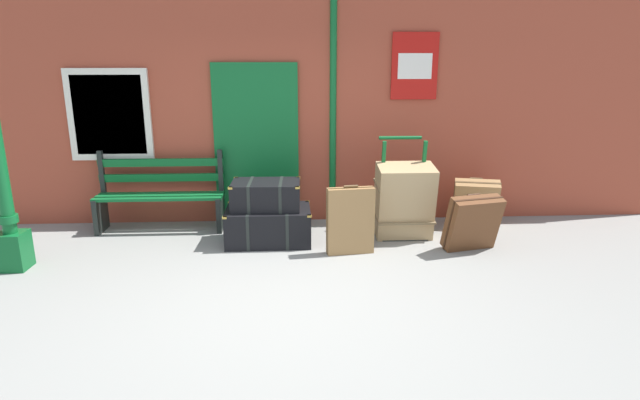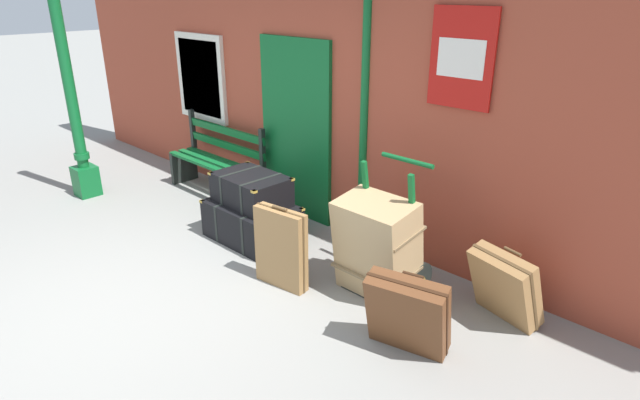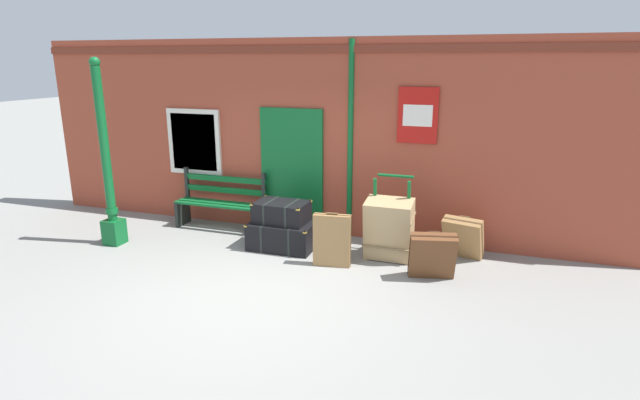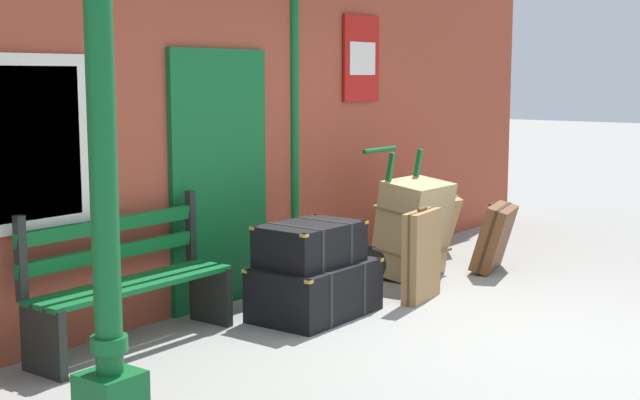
% 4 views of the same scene
% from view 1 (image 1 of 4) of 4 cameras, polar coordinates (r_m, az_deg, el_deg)
% --- Properties ---
extents(ground_plane, '(60.00, 60.00, 0.00)m').
position_cam_1_polar(ground_plane, '(4.85, -4.07, -10.94)').
color(ground_plane, gray).
extents(brick_facade, '(10.40, 0.35, 3.20)m').
position_cam_1_polar(brick_facade, '(6.96, -4.16, 10.80)').
color(brick_facade, '#9E422D').
rests_on(brick_facade, ground).
extents(lamp_post, '(0.28, 0.28, 2.90)m').
position_cam_1_polar(lamp_post, '(6.10, -31.86, 3.15)').
color(lamp_post, '#0F5B28').
rests_on(lamp_post, ground).
extents(platform_bench, '(1.60, 0.43, 1.01)m').
position_cam_1_polar(platform_bench, '(6.94, -17.17, 0.46)').
color(platform_bench, '#0F5B28').
rests_on(platform_bench, ground).
extents(steamer_trunk_base, '(1.02, 0.66, 0.43)m').
position_cam_1_polar(steamer_trunk_base, '(6.24, -5.70, -2.79)').
color(steamer_trunk_base, black).
rests_on(steamer_trunk_base, ground).
extents(steamer_trunk_middle, '(0.82, 0.57, 0.33)m').
position_cam_1_polar(steamer_trunk_middle, '(6.17, -5.98, 0.57)').
color(steamer_trunk_middle, black).
rests_on(steamer_trunk_middle, steamer_trunk_base).
extents(porters_trolley, '(0.71, 0.56, 1.21)m').
position_cam_1_polar(porters_trolley, '(6.61, 8.88, -1.30)').
color(porters_trolley, black).
rests_on(porters_trolley, ground).
extents(large_brown_trunk, '(0.70, 0.56, 0.93)m').
position_cam_1_polar(large_brown_trunk, '(6.39, 9.27, -0.08)').
color(large_brown_trunk, tan).
rests_on(large_brown_trunk, ground).
extents(suitcase_oxblood, '(0.64, 0.52, 0.64)m').
position_cam_1_polar(suitcase_oxblood, '(7.08, 16.77, -0.24)').
color(suitcase_oxblood, olive).
rests_on(suitcase_oxblood, ground).
extents(suitcase_cream, '(0.67, 0.49, 0.67)m').
position_cam_1_polar(suitcase_cream, '(6.16, 16.48, -2.44)').
color(suitcase_cream, brown).
rests_on(suitcase_cream, ground).
extents(suitcase_tan, '(0.54, 0.20, 0.80)m').
position_cam_1_polar(suitcase_tan, '(5.82, 3.37, -2.31)').
color(suitcase_tan, olive).
rests_on(suitcase_tan, ground).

